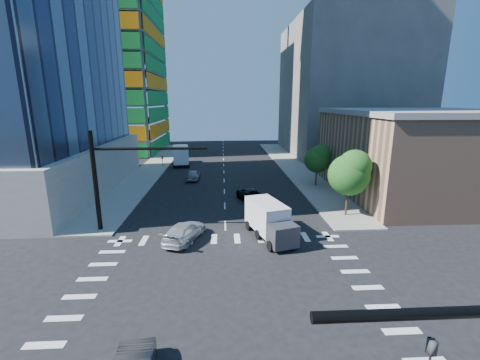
{
  "coord_description": "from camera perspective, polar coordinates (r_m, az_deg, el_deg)",
  "views": [
    {
      "loc": [
        -0.16,
        -16.76,
        11.6
      ],
      "look_at": [
        1.19,
        8.0,
        5.48
      ],
      "focal_mm": 24.0,
      "sensor_mm": 36.0,
      "label": 1
    }
  ],
  "objects": [
    {
      "name": "ground",
      "position": [
        20.39,
        -2.27,
        -20.84
      ],
      "size": [
        160.0,
        160.0,
        0.0
      ],
      "primitive_type": "plane",
      "color": "black",
      "rests_on": "ground"
    },
    {
      "name": "road_markings",
      "position": [
        20.38,
        -2.27,
        -20.83
      ],
      "size": [
        20.0,
        20.0,
        0.01
      ],
      "primitive_type": "cube",
      "color": "silver",
      "rests_on": "ground"
    },
    {
      "name": "sidewalk_ne",
      "position": [
        59.29,
        9.27,
        2.47
      ],
      "size": [
        5.0,
        60.0,
        0.15
      ],
      "primitive_type": "cube",
      "color": "gray",
      "rests_on": "ground"
    },
    {
      "name": "sidewalk_nw",
      "position": [
        59.22,
        -15.11,
        2.16
      ],
      "size": [
        5.0,
        60.0,
        0.15
      ],
      "primitive_type": "cube",
      "color": "gray",
      "rests_on": "ground"
    },
    {
      "name": "construction_building",
      "position": [
        84.29,
        -23.72,
        21.65
      ],
      "size": [
        25.16,
        34.5,
        70.6
      ],
      "color": "gray",
      "rests_on": "ground"
    },
    {
      "name": "commercial_building",
      "position": [
        46.64,
        29.65,
        4.3
      ],
      "size": [
        20.5,
        22.5,
        10.6
      ],
      "color": "tan",
      "rests_on": "ground"
    },
    {
      "name": "bg_building_ne",
      "position": [
        76.77,
        18.23,
        14.99
      ],
      "size": [
        24.0,
        30.0,
        28.0
      ],
      "primitive_type": "cube",
      "color": "#605A57",
      "rests_on": "ground"
    },
    {
      "name": "signal_mast_nw",
      "position": [
        30.54,
        -21.85,
        1.32
      ],
      "size": [
        10.2,
        0.4,
        9.0
      ],
      "color": "black",
      "rests_on": "sidewalk_nw"
    },
    {
      "name": "tree_south",
      "position": [
        33.94,
        19.09,
        1.33
      ],
      "size": [
        4.16,
        4.16,
        6.82
      ],
      "color": "#382316",
      "rests_on": "sidewalk_ne"
    },
    {
      "name": "tree_north",
      "position": [
        45.27,
        13.75,
        3.78
      ],
      "size": [
        3.54,
        3.52,
        5.78
      ],
      "color": "#382316",
      "rests_on": "sidewalk_ne"
    },
    {
      "name": "car_nb_far",
      "position": [
        38.02,
        2.25,
        -2.81
      ],
      "size": [
        4.07,
        5.54,
        1.4
      ],
      "primitive_type": "imported",
      "rotation": [
        0.0,
        0.0,
        0.39
      ],
      "color": "black",
      "rests_on": "ground"
    },
    {
      "name": "car_sb_near",
      "position": [
        28.13,
        -9.84,
        -9.0
      ],
      "size": [
        3.83,
        5.73,
        1.54
      ],
      "primitive_type": "imported",
      "rotation": [
        0.0,
        0.0,
        2.8
      ],
      "color": "silver",
      "rests_on": "ground"
    },
    {
      "name": "car_sb_mid",
      "position": [
        48.78,
        -8.3,
        0.89
      ],
      "size": [
        2.0,
        4.59,
        1.54
      ],
      "primitive_type": "imported",
      "rotation": [
        0.0,
        0.0,
        3.1
      ],
      "color": "#94979B",
      "rests_on": "ground"
    },
    {
      "name": "box_truck_near",
      "position": [
        27.91,
        5.53,
        -7.77
      ],
      "size": [
        4.06,
        6.25,
        3.03
      ],
      "rotation": [
        0.0,
        0.0,
        0.3
      ],
      "color": "black",
      "rests_on": "ground"
    },
    {
      "name": "box_truck_far",
      "position": [
        60.82,
        -10.46,
        4.14
      ],
      "size": [
        3.75,
        7.09,
        3.55
      ],
      "rotation": [
        0.0,
        0.0,
        3.27
      ],
      "color": "black",
      "rests_on": "ground"
    }
  ]
}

